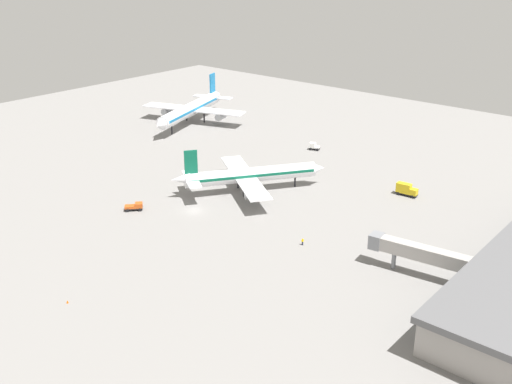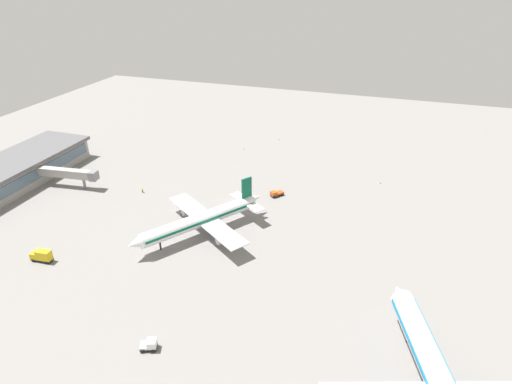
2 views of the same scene
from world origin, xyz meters
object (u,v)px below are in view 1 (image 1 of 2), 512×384
at_px(pushback_tractor, 135,207).
at_px(ground_crew_worker, 303,242).
at_px(safety_cone_near_gate, 67,302).
at_px(catering_truck, 406,189).
at_px(airplane_at_gate, 249,175).
at_px(baggage_tug, 314,146).
at_px(airplane_taxiing, 191,109).

bearing_deg(pushback_tractor, ground_crew_worker, -32.97).
distance_m(ground_crew_worker, safety_cone_near_gate, 50.88).
distance_m(catering_truck, ground_crew_worker, 41.15).
relative_size(airplane_at_gate, catering_truck, 6.44).
distance_m(pushback_tractor, safety_cone_near_gate, 42.60).
relative_size(baggage_tug, safety_cone_near_gate, 6.10).
bearing_deg(pushback_tractor, baggage_tug, 36.65).
bearing_deg(airplane_at_gate, baggage_tug, 44.94).
height_order(airplane_at_gate, safety_cone_near_gate, airplane_at_gate).
bearing_deg(baggage_tug, safety_cone_near_gate, 79.33).
distance_m(catering_truck, safety_cone_near_gate, 91.05).
distance_m(airplane_at_gate, pushback_tractor, 31.48).
relative_size(baggage_tug, ground_crew_worker, 2.19).
bearing_deg(airplane_at_gate, airplane_taxiing, 92.97).
distance_m(airplane_at_gate, catering_truck, 41.84).
xyz_separation_m(airplane_at_gate, safety_cone_near_gate, (-63.31, -10.20, -4.41)).
bearing_deg(ground_crew_worker, baggage_tug, 142.90).
distance_m(airplane_at_gate, airplane_taxiing, 71.38).
relative_size(catering_truck, safety_cone_near_gate, 9.57).
height_order(baggage_tug, ground_crew_worker, baggage_tug).
height_order(airplane_at_gate, ground_crew_worker, airplane_at_gate).
relative_size(pushback_tractor, ground_crew_worker, 2.72).
relative_size(airplane_at_gate, baggage_tug, 10.10).
height_order(catering_truck, pushback_tractor, catering_truck).
height_order(airplane_taxiing, catering_truck, airplane_taxiing).
bearing_deg(safety_cone_near_gate, airplane_taxiing, 35.21).
bearing_deg(catering_truck, safety_cone_near_gate, -109.72).
distance_m(pushback_tractor, ground_crew_worker, 44.94).
distance_m(baggage_tug, catering_truck, 44.27).
height_order(catering_truck, ground_crew_worker, catering_truck).
bearing_deg(baggage_tug, ground_crew_worker, 102.69).
bearing_deg(safety_cone_near_gate, catering_truck, -14.94).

